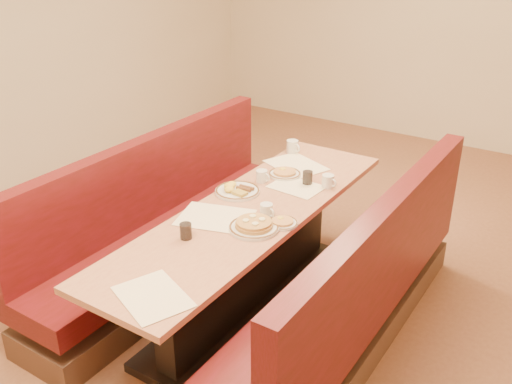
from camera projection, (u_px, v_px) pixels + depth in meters
The scene contains 19 objects.
ground at pixel (251, 306), 3.93m from camera, with size 8.00×8.00×0.00m, color #9E6647.
room_envelope at pixel (250, 16), 3.10m from camera, with size 6.04×8.04×2.82m.
diner_table at pixel (251, 260), 3.77m from camera, with size 0.70×2.50×0.75m.
booth_left at pixel (167, 232), 4.13m from camera, with size 0.55×2.50×1.05m.
booth_right at pixel (353, 298), 3.41m from camera, with size 0.55×2.50×1.05m.
placemat_near_left at pixel (215, 217), 3.50m from camera, with size 0.44×0.33×0.00m, color #FFF7C7.
placemat_near_right at pixel (153, 296), 2.76m from camera, with size 0.38×0.28×0.00m, color #FFF7C7.
placemat_far_left at pixel (296, 165), 4.26m from camera, with size 0.43×0.32×0.00m, color #FFF7C7.
placemat_far_right at pixel (296, 187), 3.91m from camera, with size 0.35×0.26×0.00m, color #FFF7C7.
pancake_plate at pixel (254, 226), 3.36m from camera, with size 0.30×0.30×0.07m.
eggs_plate at pixel (237, 190), 3.82m from camera, with size 0.30×0.30×0.06m.
extra_plate_mid at pixel (282, 222), 3.42m from camera, with size 0.19×0.19×0.04m.
extra_plate_far at pixel (285, 173), 4.09m from camera, with size 0.23×0.23×0.05m.
coffee_mug_a at pixel (267, 210), 3.50m from camera, with size 0.11×0.08×0.08m.
coffee_mug_b at pixel (262, 176), 3.98m from camera, with size 0.11×0.08×0.08m.
coffee_mug_c at pixel (328, 181), 3.89m from camera, with size 0.12×0.08×0.09m.
coffee_mug_d at pixel (293, 146), 4.48m from camera, with size 0.13×0.09×0.10m.
soda_tumbler_near at pixel (186, 231), 3.26m from camera, with size 0.07×0.07×0.09m.
soda_tumbler_mid at pixel (308, 178), 3.94m from camera, with size 0.07×0.07×0.10m.
Camera 1 is at (1.79, -2.67, 2.39)m, focal length 40.00 mm.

